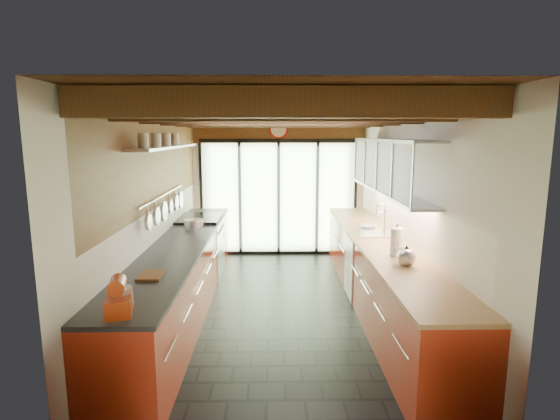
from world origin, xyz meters
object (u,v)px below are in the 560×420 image
at_px(stand_mixer, 120,298).
at_px(soap_bottle, 398,249).
at_px(bowl, 369,227).
at_px(kettle, 406,256).
at_px(paper_towel, 397,242).

xyz_separation_m(stand_mixer, soap_bottle, (2.54, 1.48, -0.02)).
height_order(soap_bottle, bowl, soap_bottle).
bearing_deg(kettle, soap_bottle, 90.00).
height_order(stand_mixer, paper_towel, paper_towel).
height_order(paper_towel, bowl, paper_towel).
xyz_separation_m(stand_mixer, bowl, (2.54, 2.95, -0.09)).
relative_size(kettle, paper_towel, 0.69).
relative_size(stand_mixer, bowl, 1.63).
bearing_deg(stand_mixer, soap_bottle, 30.18).
height_order(kettle, soap_bottle, kettle).
distance_m(soap_bottle, bowl, 1.47).
bearing_deg(kettle, paper_towel, 90.00).
distance_m(stand_mixer, bowl, 3.89).
bearing_deg(bowl, kettle, -90.00).
height_order(stand_mixer, soap_bottle, stand_mixer).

